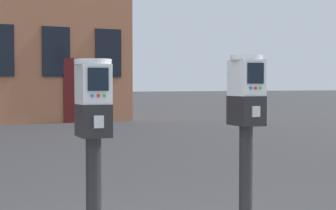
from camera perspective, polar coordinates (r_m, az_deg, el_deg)
The scene contains 2 objects.
parking_meter_near_kerb at distance 3.15m, azimuth -7.92°, elevation -2.31°, with size 0.23×0.26×1.27m.
parking_meter_twin_adjacent at distance 3.62m, azimuth 8.29°, elevation -1.22°, with size 0.23×0.26×1.31m.
Camera 1 is at (-1.28, -3.18, 1.26)m, focal length 57.46 mm.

